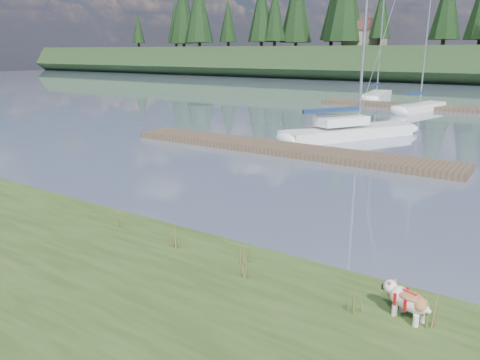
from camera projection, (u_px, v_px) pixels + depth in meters
The scene contains 18 objects.
ground at pixel (458, 111), 36.21m from camera, with size 200.00×200.00×0.00m, color slate.
bank at pixel (40, 334), 7.35m from camera, with size 60.00×9.00×0.35m, color #374F20.
bulldog at pixel (409, 300), 7.41m from camera, with size 0.87×0.55×0.51m.
sailboat_main at pixel (357, 129), 25.12m from camera, with size 5.76×8.49×12.61m.
dock_near at pixel (281, 148), 21.51m from camera, with size 16.00×2.00×0.30m, color #4C3D2C.
sailboat_bg_1 at pixel (378, 94), 46.36m from camera, with size 2.97×8.88×12.92m.
sailboat_bg_2 at pixel (423, 106), 36.36m from camera, with size 2.92×7.01×10.46m.
weed_0 at pixel (174, 237), 10.09m from camera, with size 0.17×0.14×0.60m.
weed_1 at pixel (246, 253), 9.31m from camera, with size 0.17×0.14×0.59m.
weed_2 at pixel (355, 299), 7.62m from camera, with size 0.17×0.14×0.54m.
weed_3 at pixel (121, 218), 11.39m from camera, with size 0.17×0.14×0.51m.
weed_4 at pixel (245, 268), 8.76m from camera, with size 0.17×0.14×0.47m.
weed_5 at pixel (432, 310), 7.17m from camera, with size 0.17×0.14×0.69m.
mud_lip at pixel (210, 247), 10.90m from camera, with size 60.00×0.50×0.14m, color #33281C.
conifer_0 at pixel (199, 8), 92.01m from camera, with size 5.72×5.72×14.15m.
conifer_1 at pixel (275, 13), 87.51m from camera, with size 4.40×4.40×11.30m.
conifer_3 at pixel (447, 2), 72.07m from camera, with size 4.84×4.84×12.25m.
house_0 at pixel (365, 34), 78.09m from camera, with size 6.30×5.30×4.65m.
Camera 1 is at (6.21, -9.59, 4.48)m, focal length 35.00 mm.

